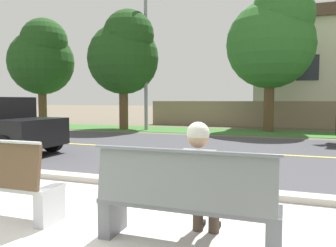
{
  "coord_description": "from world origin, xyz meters",
  "views": [
    {
      "loc": [
        2.17,
        -2.66,
        1.46
      ],
      "look_at": [
        -0.01,
        3.45,
        1.0
      ],
      "focal_mm": 35.24,
      "sensor_mm": 36.0,
      "label": 1
    }
  ],
  "objects_px": {
    "shade_tree_left": "(125,53)",
    "bench_right": "(185,203)",
    "shade_tree_centre": "(273,38)",
    "seated_person_grey": "(200,178)",
    "shade_tree_far_left": "(42,58)",
    "streetlamp": "(147,46)"
  },
  "relations": [
    {
      "from": "shade_tree_left",
      "to": "bench_right",
      "type": "bearing_deg",
      "value": -60.46
    },
    {
      "from": "streetlamp",
      "to": "shade_tree_left",
      "type": "xyz_separation_m",
      "value": [
        -1.09,
        -0.29,
        -0.32
      ]
    },
    {
      "from": "seated_person_grey",
      "to": "bench_right",
      "type": "bearing_deg",
      "value": -122.47
    },
    {
      "from": "streetlamp",
      "to": "shade_tree_far_left",
      "type": "height_order",
      "value": "streetlamp"
    },
    {
      "from": "bench_right",
      "to": "shade_tree_left",
      "type": "height_order",
      "value": "shade_tree_left"
    },
    {
      "from": "shade_tree_far_left",
      "to": "shade_tree_centre",
      "type": "height_order",
      "value": "shade_tree_centre"
    },
    {
      "from": "shade_tree_left",
      "to": "streetlamp",
      "type": "bearing_deg",
      "value": 14.82
    },
    {
      "from": "shade_tree_far_left",
      "to": "shade_tree_centre",
      "type": "bearing_deg",
      "value": 5.02
    },
    {
      "from": "shade_tree_left",
      "to": "shade_tree_centre",
      "type": "xyz_separation_m",
      "value": [
        6.89,
        1.24,
        0.53
      ]
    },
    {
      "from": "bench_right",
      "to": "shade_tree_centre",
      "type": "distance_m",
      "value": 13.42
    },
    {
      "from": "streetlamp",
      "to": "shade_tree_far_left",
      "type": "bearing_deg",
      "value": -179.01
    },
    {
      "from": "shade_tree_centre",
      "to": "streetlamp",
      "type": "bearing_deg",
      "value": -170.72
    },
    {
      "from": "seated_person_grey",
      "to": "shade_tree_left",
      "type": "xyz_separation_m",
      "value": [
        -6.7,
        11.46,
        3.07
      ]
    },
    {
      "from": "bench_right",
      "to": "seated_person_grey",
      "type": "bearing_deg",
      "value": 57.53
    },
    {
      "from": "bench_right",
      "to": "shade_tree_left",
      "type": "relative_size",
      "value": 0.31
    },
    {
      "from": "bench_right",
      "to": "shade_tree_centre",
      "type": "relative_size",
      "value": 0.28
    },
    {
      "from": "bench_right",
      "to": "seated_person_grey",
      "type": "distance_m",
      "value": 0.3
    },
    {
      "from": "shade_tree_left",
      "to": "shade_tree_centre",
      "type": "relative_size",
      "value": 0.88
    },
    {
      "from": "bench_right",
      "to": "streetlamp",
      "type": "height_order",
      "value": "streetlamp"
    },
    {
      "from": "bench_right",
      "to": "shade_tree_left",
      "type": "distance_m",
      "value": 13.76
    },
    {
      "from": "seated_person_grey",
      "to": "shade_tree_far_left",
      "type": "bearing_deg",
      "value": 135.45
    },
    {
      "from": "bench_right",
      "to": "seated_person_grey",
      "type": "xyz_separation_m",
      "value": [
        0.11,
        0.17,
        0.22
      ]
    }
  ]
}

